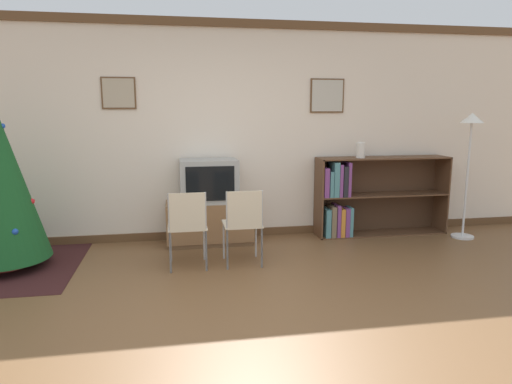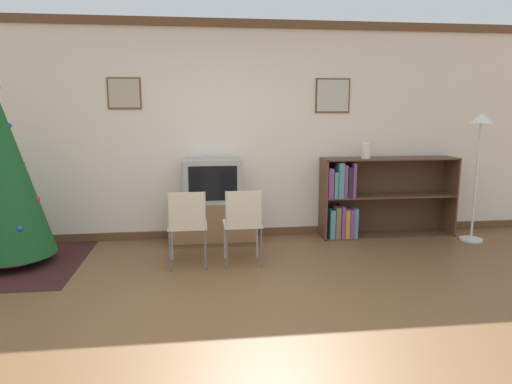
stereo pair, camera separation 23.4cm
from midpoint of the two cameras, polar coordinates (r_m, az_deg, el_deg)
name	(u,v)px [view 1 (the left image)]	position (r m, az deg, el deg)	size (l,w,h in m)	color
ground_plane	(252,324)	(3.65, -2.38, -16.24)	(24.00, 24.00, 0.00)	brown
wall_back	(219,132)	(5.78, -5.80, 7.49)	(8.82, 0.11, 2.70)	silver
area_rug	(7,268)	(5.53, -29.78, -8.21)	(1.45, 1.67, 0.01)	#381919
tv_console	(210,223)	(5.64, -7.00, -3.81)	(1.04, 0.45, 0.52)	brown
television	(209,181)	(5.54, -7.11, 1.38)	(0.69, 0.44, 0.52)	#9E9E99
folding_chair_left	(187,225)	(4.73, -9.97, -4.04)	(0.40, 0.40, 0.82)	beige
folding_chair_right	(243,222)	(4.76, -3.01, -3.80)	(0.40, 0.40, 0.82)	beige
bookshelf	(360,197)	(6.06, 11.74, -0.65)	(1.74, 0.36, 1.02)	brown
vase	(361,150)	(5.92, 11.84, 5.17)	(0.12, 0.12, 0.20)	silver
standing_lamp	(470,143)	(6.24, 24.23, 5.61)	(0.28, 0.28, 1.58)	silver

